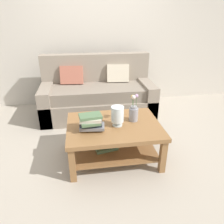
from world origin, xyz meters
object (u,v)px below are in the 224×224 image
object	(u,v)px
couch	(98,95)
book_stack_main	(91,122)
flower_pitcher	(134,112)
coffee_table	(113,134)
glass_hurricane_vase	(117,115)

from	to	relation	value
couch	book_stack_main	size ratio (longest dim) A/B	6.51
book_stack_main	flower_pitcher	bearing A→B (deg)	15.72
book_stack_main	flower_pitcher	size ratio (longest dim) A/B	0.86
coffee_table	glass_hurricane_vase	bearing A→B (deg)	-34.37
couch	book_stack_main	xyz separation A→B (m)	(-0.20, -1.45, 0.21)
flower_pitcher	coffee_table	bearing A→B (deg)	-165.08
coffee_table	flower_pitcher	size ratio (longest dim) A/B	3.25
book_stack_main	flower_pitcher	world-z (taller)	flower_pitcher
couch	coffee_table	world-z (taller)	couch
coffee_table	book_stack_main	size ratio (longest dim) A/B	3.77
glass_hurricane_vase	flower_pitcher	bearing A→B (deg)	24.06
couch	flower_pitcher	world-z (taller)	couch
coffee_table	flower_pitcher	bearing A→B (deg)	14.92
coffee_table	glass_hurricane_vase	distance (m)	0.28
flower_pitcher	couch	bearing A→B (deg)	104.81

